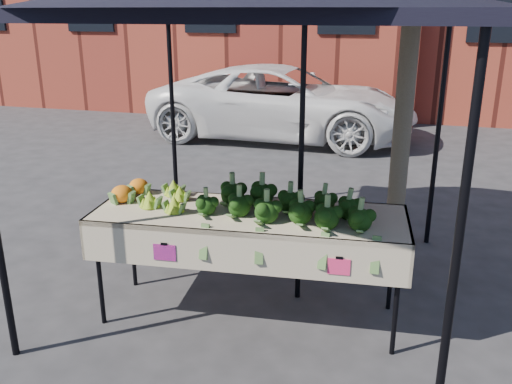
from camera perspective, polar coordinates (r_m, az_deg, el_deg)
name	(u,v)px	position (r m, az deg, el deg)	size (l,w,h in m)	color
ground	(278,313)	(4.58, 2.35, -12.57)	(90.00, 90.00, 0.00)	#2A2A2D
table	(249,265)	(4.33, -0.73, -7.74)	(2.46, 1.01, 0.90)	beige
canopy	(262,138)	(4.47, 0.59, 5.66)	(3.16, 3.16, 2.74)	black
broccoli_heap	(285,201)	(4.07, 3.06, -0.90)	(1.34, 0.54, 0.23)	black
romanesco_cluster	(170,193)	(4.38, -9.00, -0.06)	(0.41, 0.55, 0.18)	#B0C126
cauliflower_pair	(130,189)	(4.57, -13.07, 0.36)	(0.21, 0.41, 0.16)	orange
vehicle	(285,3)	(10.40, 3.03, 19.29)	(2.31, 1.39, 5.02)	white
street_tree	(413,8)	(4.98, 16.18, 18.10)	(2.42, 2.42, 4.78)	#1E4C14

